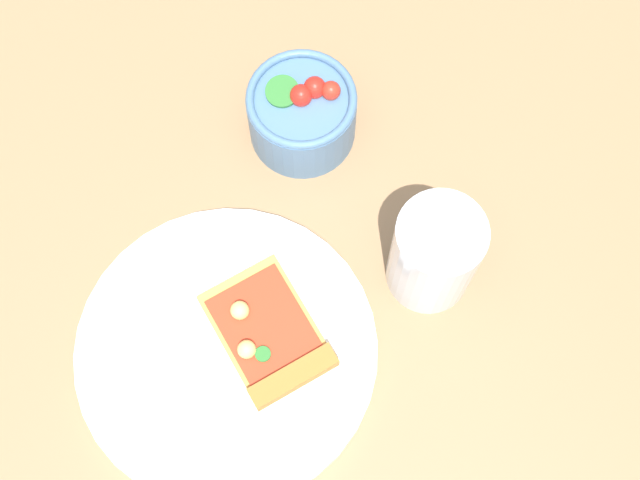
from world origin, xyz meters
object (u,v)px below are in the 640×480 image
salad_bowl (302,113)px  soda_glass (434,255)px  pizza_slice_main (270,340)px  plate (228,356)px

salad_bowl → soda_glass: (-0.08, 0.17, 0.02)m
pizza_slice_main → salad_bowl: salad_bowl is taller
pizza_slice_main → soda_glass: bearing=-168.9°
plate → soda_glass: bearing=-170.6°
pizza_slice_main → salad_bowl: 0.22m
plate → soda_glass: size_ratio=2.38×
salad_bowl → soda_glass: 0.19m
soda_glass → pizza_slice_main: bearing=11.1°
pizza_slice_main → plate: bearing=2.7°
pizza_slice_main → soda_glass: size_ratio=1.19×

